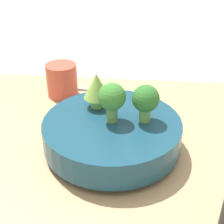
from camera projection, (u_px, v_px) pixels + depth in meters
The scene contains 8 objects.
ground_plane at pixel (107, 152), 0.69m from camera, with size 6.00×6.00×0.00m, color #ADA89E.
table at pixel (107, 146), 0.68m from camera, with size 1.15×0.63×0.03m.
bowl at pixel (112, 133), 0.63m from camera, with size 0.27×0.27×0.07m.
broccoli_floret_left at pixel (146, 100), 0.59m from camera, with size 0.05×0.05×0.08m.
broccoli_floret_center at pixel (112, 98), 0.59m from camera, with size 0.05×0.05×0.08m.
romanesco_piece_near at pixel (97, 87), 0.64m from camera, with size 0.05×0.05×0.08m.
cup at pixel (62, 80), 0.83m from camera, with size 0.08×0.08×0.09m.
fork at pixel (104, 91), 0.87m from camera, with size 0.18×0.03×0.01m.
Camera 1 is at (-0.07, 0.55, 0.43)m, focal length 50.00 mm.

